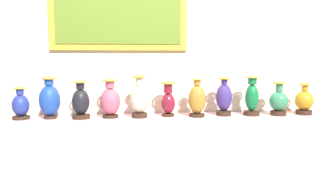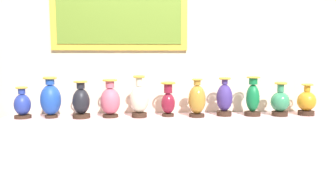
{
  "view_description": "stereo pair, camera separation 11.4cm",
  "coord_description": "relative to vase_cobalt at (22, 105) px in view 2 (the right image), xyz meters",
  "views": [
    {
      "loc": [
        -0.31,
        -3.12,
        1.49
      ],
      "look_at": [
        0.0,
        0.0,
        1.12
      ],
      "focal_mm": 35.68,
      "sensor_mm": 36.0,
      "label": 1
    },
    {
      "loc": [
        -0.2,
        -3.13,
        1.49
      ],
      "look_at": [
        0.0,
        0.0,
        1.12
      ],
      "focal_mm": 35.68,
      "sensor_mm": 36.0,
      "label": 2
    }
  ],
  "objects": [
    {
      "name": "display_shelf",
      "position": [
        1.34,
        0.03,
        -0.6
      ],
      "size": [
        3.08,
        0.39,
        0.95
      ],
      "primitive_type": "cube",
      "color": "beige",
      "rests_on": "ground_plane"
    },
    {
      "name": "vase_cobalt",
      "position": [
        0.0,
        0.0,
        0.0
      ],
      "size": [
        0.15,
        0.15,
        0.29
      ],
      "color": "#382319",
      "rests_on": "display_shelf"
    },
    {
      "name": "vase_jade",
      "position": [
        2.41,
        -0.03,
        0.01
      ],
      "size": [
        0.18,
        0.18,
        0.32
      ],
      "color": "#382319",
      "rests_on": "display_shelf"
    },
    {
      "name": "vase_indigo",
      "position": [
        1.88,
        0.01,
        0.04
      ],
      "size": [
        0.15,
        0.15,
        0.37
      ],
      "color": "#382319",
      "rests_on": "display_shelf"
    },
    {
      "name": "vase_ochre",
      "position": [
        1.61,
        -0.03,
        0.04
      ],
      "size": [
        0.16,
        0.16,
        0.36
      ],
      "color": "#382319",
      "rests_on": "display_shelf"
    },
    {
      "name": "vase_sapphire",
      "position": [
        0.26,
        0.0,
        0.05
      ],
      "size": [
        0.19,
        0.19,
        0.38
      ],
      "color": "#382319",
      "rests_on": "display_shelf"
    },
    {
      "name": "vase_rose",
      "position": [
        0.8,
        -0.0,
        0.03
      ],
      "size": [
        0.18,
        0.18,
        0.35
      ],
      "color": "#382319",
      "rests_on": "display_shelf"
    },
    {
      "name": "vase_ivory",
      "position": [
        1.07,
        -0.02,
        0.04
      ],
      "size": [
        0.17,
        0.17,
        0.39
      ],
      "color": "#382319",
      "rests_on": "display_shelf"
    },
    {
      "name": "vase_burgundy",
      "position": [
        1.34,
        0.01,
        0.03
      ],
      "size": [
        0.14,
        0.14,
        0.33
      ],
      "color": "#382319",
      "rests_on": "display_shelf"
    },
    {
      "name": "vase_amber",
      "position": [
        2.68,
        -0.01,
        0.0
      ],
      "size": [
        0.18,
        0.18,
        0.3
      ],
      "color": "#382319",
      "rests_on": "display_shelf"
    },
    {
      "name": "back_wall",
      "position": [
        1.33,
        0.28,
        0.41
      ],
      "size": [
        4.59,
        0.14,
        2.93
      ],
      "color": "beige",
      "rests_on": "ground_plane"
    },
    {
      "name": "vase_onyx",
      "position": [
        0.54,
        -0.03,
        0.03
      ],
      "size": [
        0.16,
        0.16,
        0.34
      ],
      "color": "#382319",
      "rests_on": "display_shelf"
    },
    {
      "name": "vase_emerald",
      "position": [
        2.15,
        -0.01,
        0.04
      ],
      "size": [
        0.15,
        0.15,
        0.37
      ],
      "color": "#382319",
      "rests_on": "display_shelf"
    }
  ]
}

